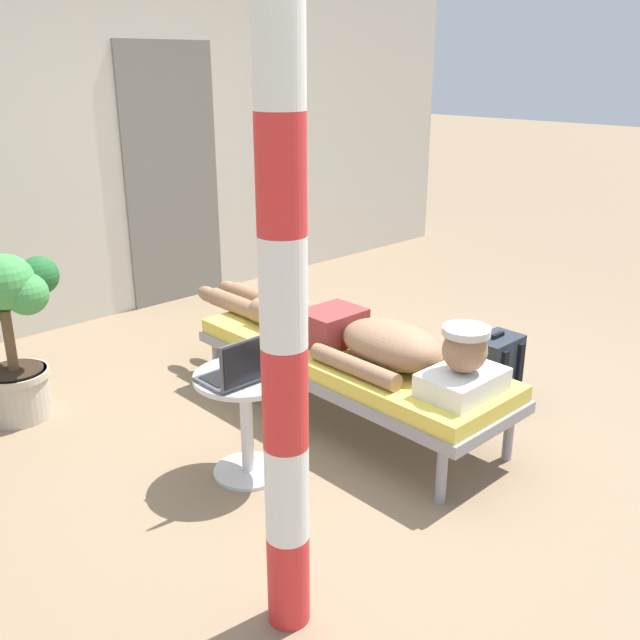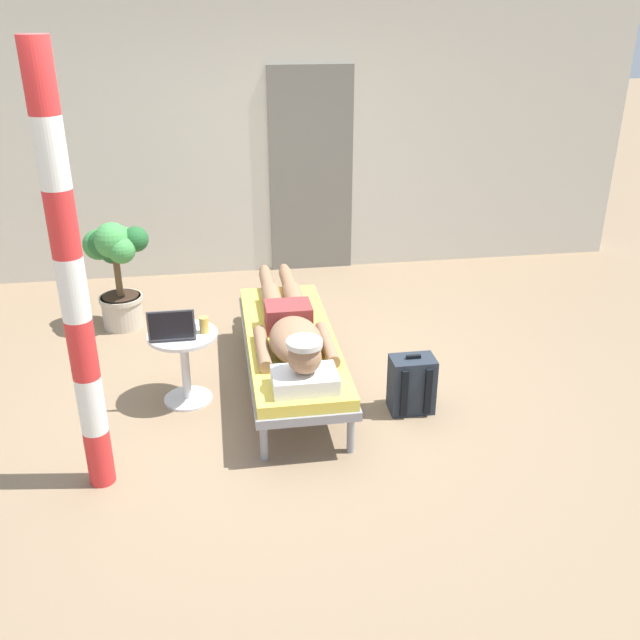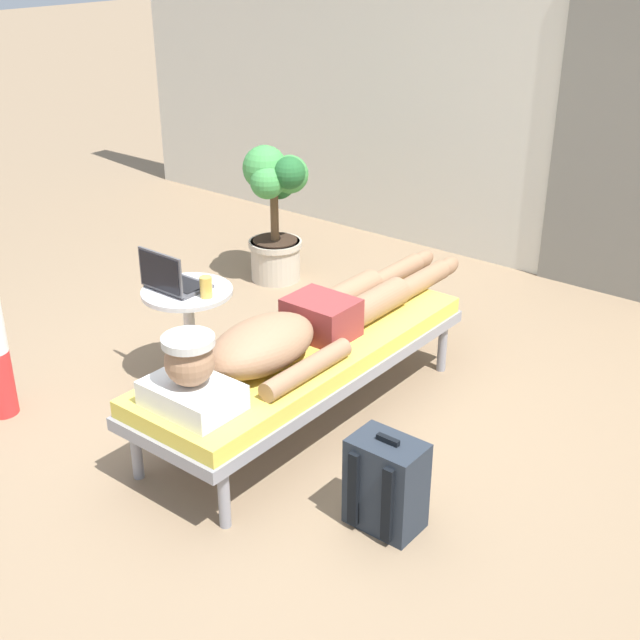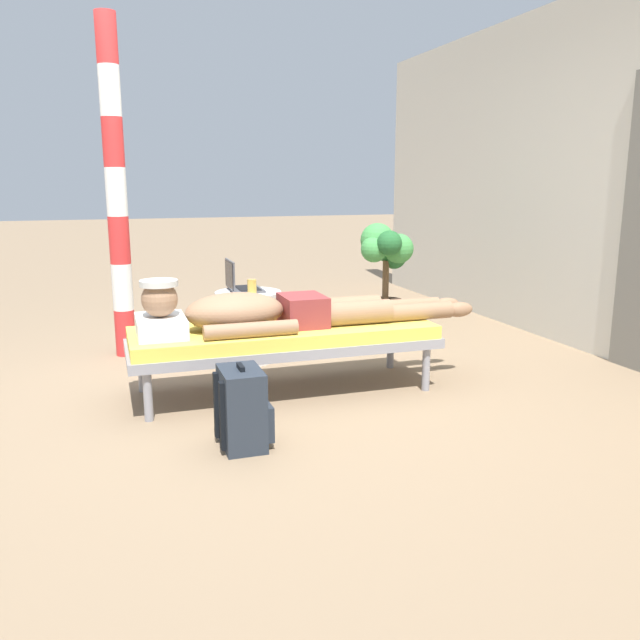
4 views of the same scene
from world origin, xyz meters
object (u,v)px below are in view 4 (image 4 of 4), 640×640
object	(u,v)px
lounge_chair	(284,338)
side_table	(249,314)
laptop	(239,283)
potted_plant	(385,265)
backpack	(243,409)
porch_post	(116,192)
drink_glass	(252,287)
person_reclining	(272,312)

from	to	relation	value
lounge_chair	side_table	world-z (taller)	side_table
laptop	potted_plant	xyz separation A→B (m)	(-0.51, 1.39, 0.01)
backpack	porch_post	bearing A→B (deg)	-166.29
lounge_chair	porch_post	distance (m)	1.78
lounge_chair	laptop	xyz separation A→B (m)	(-0.81, -0.11, 0.24)
side_table	potted_plant	bearing A→B (deg)	113.18
side_table	backpack	distance (m)	1.58
drink_glass	backpack	size ratio (longest dim) A/B	0.26
backpack	porch_post	world-z (taller)	porch_post
lounge_chair	drink_glass	bearing A→B (deg)	-173.71
lounge_chair	potted_plant	distance (m)	1.85
person_reclining	side_table	xyz separation A→B (m)	(-0.75, 0.01, -0.16)
lounge_chair	potted_plant	xyz separation A→B (m)	(-1.32, 1.27, 0.25)
drink_glass	porch_post	world-z (taller)	porch_post
lounge_chair	porch_post	bearing A→B (deg)	-143.31
lounge_chair	laptop	bearing A→B (deg)	-171.96
laptop	drink_glass	bearing A→B (deg)	12.92
person_reclining	laptop	distance (m)	0.81
drink_glass	potted_plant	distance (m)	1.52
lounge_chair	drink_glass	xyz separation A→B (m)	(-0.60, -0.07, 0.23)
person_reclining	potted_plant	bearing A→B (deg)	134.43
side_table	laptop	world-z (taller)	laptop
potted_plant	lounge_chair	bearing A→B (deg)	-43.92
lounge_chair	side_table	bearing A→B (deg)	-175.19
drink_glass	laptop	bearing A→B (deg)	-167.08
potted_plant	side_table	bearing A→B (deg)	-66.82
drink_glass	side_table	bearing A→B (deg)	178.82
laptop	backpack	distance (m)	1.67
side_table	porch_post	distance (m)	1.32
laptop	backpack	size ratio (longest dim) A/B	0.73
drink_glass	potted_plant	xyz separation A→B (m)	(-0.72, 1.34, 0.01)
lounge_chair	porch_post	world-z (taller)	porch_post
lounge_chair	person_reclining	world-z (taller)	person_reclining
lounge_chair	side_table	xyz separation A→B (m)	(-0.75, -0.06, 0.01)
person_reclining	porch_post	distance (m)	1.66
laptop	drink_glass	size ratio (longest dim) A/B	2.77
side_table	drink_glass	distance (m)	0.27
side_table	backpack	size ratio (longest dim) A/B	1.23
backpack	laptop	bearing A→B (deg)	168.80
person_reclining	drink_glass	size ratio (longest dim) A/B	19.42
lounge_chair	porch_post	xyz separation A→B (m)	(-1.24, -0.92, 0.88)
potted_plant	backpack	bearing A→B (deg)	-39.01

